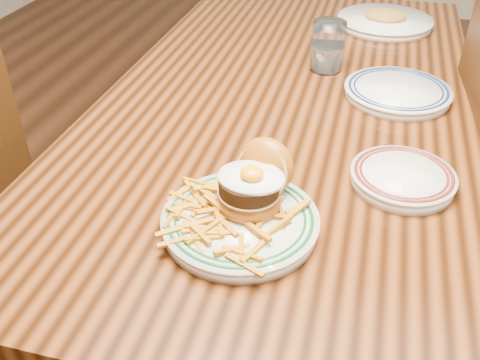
# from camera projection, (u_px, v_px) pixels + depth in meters

# --- Properties ---
(floor) EXTENTS (6.00, 6.00, 0.00)m
(floor) POSITION_uv_depth(u_px,v_px,m) (277.00, 306.00, 1.70)
(floor) COLOR black
(floor) RESTS_ON ground
(table) EXTENTS (0.85, 1.60, 0.75)m
(table) POSITION_uv_depth(u_px,v_px,m) (288.00, 125.00, 1.32)
(table) COLOR black
(table) RESTS_ON floor
(main_plate) EXTENTS (0.25, 0.27, 0.12)m
(main_plate) POSITION_uv_depth(u_px,v_px,m) (245.00, 207.00, 0.86)
(main_plate) COLOR silver
(main_plate) RESTS_ON table
(side_plate) EXTENTS (0.19, 0.19, 0.03)m
(side_plate) POSITION_uv_depth(u_px,v_px,m) (403.00, 177.00, 0.96)
(side_plate) COLOR silver
(side_plate) RESTS_ON table
(rear_plate) EXTENTS (0.24, 0.24, 0.03)m
(rear_plate) POSITION_uv_depth(u_px,v_px,m) (397.00, 91.00, 1.24)
(rear_plate) COLOR silver
(rear_plate) RESTS_ON table
(water_glass) EXTENTS (0.08, 0.08, 0.12)m
(water_glass) POSITION_uv_depth(u_px,v_px,m) (327.00, 49.00, 1.34)
(water_glass) COLOR white
(water_glass) RESTS_ON table
(far_plate) EXTENTS (0.28, 0.28, 0.05)m
(far_plate) POSITION_uv_depth(u_px,v_px,m) (385.00, 21.00, 1.62)
(far_plate) COLOR silver
(far_plate) RESTS_ON table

